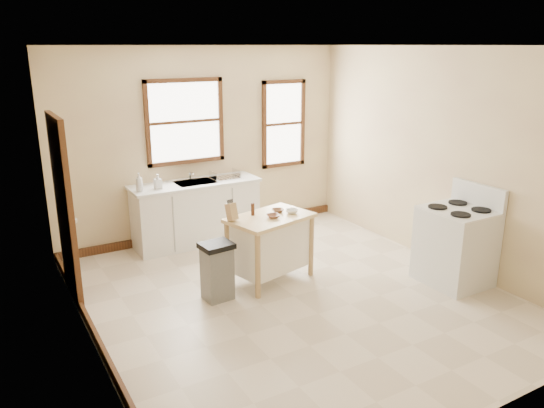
{
  "coord_description": "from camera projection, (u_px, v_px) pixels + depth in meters",
  "views": [
    {
      "loc": [
        -3.03,
        -4.71,
        2.81
      ],
      "look_at": [
        -0.07,
        0.4,
        1.03
      ],
      "focal_mm": 35.0,
      "sensor_mm": 36.0,
      "label": 1
    }
  ],
  "objects": [
    {
      "name": "pepper_grinder",
      "position": [
        253.0,
        209.0,
        6.4
      ],
      "size": [
        0.06,
        0.06,
        0.15
      ],
      "primitive_type": "cylinder",
      "rotation": [
        0.0,
        0.0,
        0.31
      ],
      "color": "#3F2011",
      "rests_on": "kitchen_island"
    },
    {
      "name": "wall_right",
      "position": [
        442.0,
        158.0,
        6.84
      ],
      "size": [
        0.04,
        5.0,
        2.8
      ],
      "primitive_type": "cube",
      "color": "beige",
      "rests_on": "ground"
    },
    {
      "name": "kitchen_island",
      "position": [
        270.0,
        248.0,
        6.5
      ],
      "size": [
        1.13,
        0.87,
        0.82
      ],
      "primitive_type": null,
      "rotation": [
        0.0,
        0.0,
        0.24
      ],
      "color": "#DDB582",
      "rests_on": "ground"
    },
    {
      "name": "dish_rack",
      "position": [
        225.0,
        175.0,
        7.77
      ],
      "size": [
        0.43,
        0.34,
        0.1
      ],
      "primitive_type": null,
      "rotation": [
        0.0,
        0.0,
        0.11
      ],
      "color": "silver",
      "rests_on": "sink_counter"
    },
    {
      "name": "bowl_c",
      "position": [
        292.0,
        211.0,
        6.49
      ],
      "size": [
        0.21,
        0.21,
        0.05
      ],
      "primitive_type": "imported",
      "rotation": [
        0.0,
        0.0,
        0.53
      ],
      "color": "white",
      "rests_on": "kitchen_island"
    },
    {
      "name": "wall_left",
      "position": [
        81.0,
        211.0,
        4.68
      ],
      "size": [
        0.04,
        5.0,
        2.8
      ],
      "primitive_type": "cube",
      "color": "beige",
      "rests_on": "ground"
    },
    {
      "name": "bowl_a",
      "position": [
        273.0,
        216.0,
        6.32
      ],
      "size": [
        0.18,
        0.18,
        0.04
      ],
      "primitive_type": "imported",
      "rotation": [
        0.0,
        0.0,
        -0.15
      ],
      "color": "brown",
      "rests_on": "kitchen_island"
    },
    {
      "name": "soap_bottle_a",
      "position": [
        139.0,
        182.0,
        7.06
      ],
      "size": [
        0.12,
        0.12,
        0.25
      ],
      "primitive_type": "imported",
      "rotation": [
        0.0,
        0.0,
        -0.2
      ],
      "color": "#B2B2B2",
      "rests_on": "sink_counter"
    },
    {
      "name": "baseboard_left",
      "position": [
        99.0,
        343.0,
        5.08
      ],
      "size": [
        0.04,
        5.0,
        0.12
      ],
      "primitive_type": "cube",
      "color": "#3A1F0F",
      "rests_on": "ground"
    },
    {
      "name": "window_side",
      "position": [
        283.0,
        124.0,
        8.41
      ],
      "size": [
        0.77,
        0.06,
        1.37
      ],
      "primitive_type": null,
      "color": "#3A1F0F",
      "rests_on": "wall_back"
    },
    {
      "name": "baseboard_back",
      "position": [
        209.0,
        230.0,
        8.19
      ],
      "size": [
        4.5,
        0.04,
        0.12
      ],
      "primitive_type": "cube",
      "color": "#3A1F0F",
      "rests_on": "ground"
    },
    {
      "name": "window_main",
      "position": [
        185.0,
        122.0,
        7.57
      ],
      "size": [
        1.17,
        0.06,
        1.22
      ],
      "primitive_type": null,
      "color": "#3A1F0F",
      "rests_on": "wall_back"
    },
    {
      "name": "trash_bin",
      "position": [
        217.0,
        271.0,
        6.01
      ],
      "size": [
        0.38,
        0.33,
        0.68
      ],
      "primitive_type": null,
      "rotation": [
        0.0,
        0.0,
        0.09
      ],
      "color": "#61615F",
      "rests_on": "ground"
    },
    {
      "name": "bowl_b",
      "position": [
        278.0,
        211.0,
        6.54
      ],
      "size": [
        0.19,
        0.19,
        0.04
      ],
      "primitive_type": "imported",
      "rotation": [
        0.0,
        0.0,
        1.2
      ],
      "color": "brown",
      "rests_on": "kitchen_island"
    },
    {
      "name": "ceiling",
      "position": [
        297.0,
        45.0,
        5.36
      ],
      "size": [
        5.0,
        5.0,
        0.0
      ],
      "primitive_type": "plane",
      "rotation": [
        3.14,
        0.0,
        0.0
      ],
      "color": "white",
      "rests_on": "ground"
    },
    {
      "name": "soap_bottle_b",
      "position": [
        158.0,
        181.0,
        7.21
      ],
      "size": [
        0.1,
        0.1,
        0.2
      ],
      "primitive_type": "imported",
      "rotation": [
        0.0,
        0.0,
        0.07
      ],
      "color": "#B2B2B2",
      "rests_on": "sink_counter"
    },
    {
      "name": "floor",
      "position": [
        294.0,
        296.0,
        6.17
      ],
      "size": [
        5.0,
        5.0,
        0.0
      ],
      "primitive_type": "plane",
      "color": "beige",
      "rests_on": "ground"
    },
    {
      "name": "knife_block",
      "position": [
        232.0,
        212.0,
        6.19
      ],
      "size": [
        0.12,
        0.12,
        0.2
      ],
      "primitive_type": null,
      "rotation": [
        0.0,
        0.0,
        0.23
      ],
      "color": "tan",
      "rests_on": "kitchen_island"
    },
    {
      "name": "faucet",
      "position": [
        190.0,
        172.0,
        7.7
      ],
      "size": [
        0.03,
        0.03,
        0.22
      ],
      "primitive_type": "cylinder",
      "color": "silver",
      "rests_on": "sink_counter"
    },
    {
      "name": "wall_back",
      "position": [
        205.0,
        144.0,
        7.83
      ],
      "size": [
        4.5,
        0.04,
        2.8
      ],
      "primitive_type": "cube",
      "color": "beige",
      "rests_on": "ground"
    },
    {
      "name": "gas_stove",
      "position": [
        456.0,
        236.0,
        6.37
      ],
      "size": [
        0.75,
        0.76,
        1.21
      ],
      "primitive_type": null,
      "color": "silver",
      "rests_on": "ground"
    },
    {
      "name": "door_left",
      "position": [
        65.0,
        210.0,
        5.88
      ],
      "size": [
        0.06,
        0.9,
        2.1
      ],
      "primitive_type": "cube",
      "color": "#3A1F0F",
      "rests_on": "ground"
    },
    {
      "name": "sink_counter",
      "position": [
        196.0,
        213.0,
        7.71
      ],
      "size": [
        1.86,
        0.62,
        0.92
      ],
      "primitive_type": null,
      "color": "silver",
      "rests_on": "ground"
    }
  ]
}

